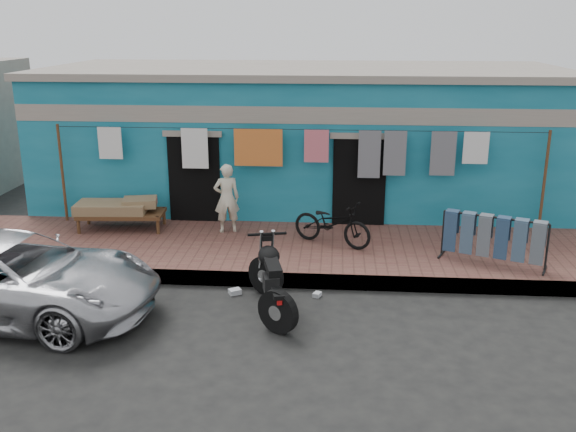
% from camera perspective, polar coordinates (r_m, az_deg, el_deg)
% --- Properties ---
extents(ground, '(80.00, 80.00, 0.00)m').
position_cam_1_polar(ground, '(9.74, -0.94, -9.94)').
color(ground, black).
rests_on(ground, ground).
extents(sidewalk, '(28.00, 3.00, 0.25)m').
position_cam_1_polar(sidewalk, '(12.43, 0.36, -3.18)').
color(sidewalk, brown).
rests_on(sidewalk, ground).
extents(curb, '(28.00, 0.10, 0.25)m').
position_cam_1_polar(curb, '(11.09, -0.18, -5.75)').
color(curb, gray).
rests_on(curb, ground).
extents(building, '(12.20, 5.20, 3.36)m').
position_cam_1_polar(building, '(15.89, 1.42, 7.09)').
color(building, '#126781').
rests_on(building, ground).
extents(clothesline, '(10.06, 0.06, 2.10)m').
position_cam_1_polar(clothesline, '(13.17, 1.98, 5.53)').
color(clothesline, brown).
rests_on(clothesline, sidewalk).
extents(car, '(4.83, 2.57, 1.31)m').
position_cam_1_polar(car, '(10.77, -23.36, -4.90)').
color(car, silver).
rests_on(car, ground).
extents(seated_person, '(0.59, 0.48, 1.42)m').
position_cam_1_polar(seated_person, '(13.05, -5.47, 1.58)').
color(seated_person, beige).
rests_on(seated_person, sidewalk).
extents(bicycle, '(1.70, 1.25, 1.05)m').
position_cam_1_polar(bicycle, '(12.33, 3.96, -0.22)').
color(bicycle, black).
rests_on(bicycle, sidewalk).
extents(motorcycle, '(1.44, 2.07, 1.15)m').
position_cam_1_polar(motorcycle, '(10.02, -1.48, -5.52)').
color(motorcycle, black).
rests_on(motorcycle, ground).
extents(charpoy, '(1.95, 1.13, 0.62)m').
position_cam_1_polar(charpoy, '(13.73, -14.56, 0.12)').
color(charpoy, brown).
rests_on(charpoy, sidewalk).
extents(jeans_rack, '(2.16, 1.73, 0.91)m').
position_cam_1_polar(jeans_rack, '(11.94, 17.80, -1.95)').
color(jeans_rack, black).
rests_on(jeans_rack, sidewalk).
extents(litter_a, '(0.24, 0.23, 0.09)m').
position_cam_1_polar(litter_a, '(10.90, -4.74, -6.71)').
color(litter_a, silver).
rests_on(litter_a, ground).
extents(litter_b, '(0.16, 0.18, 0.07)m').
position_cam_1_polar(litter_b, '(10.77, 2.61, -6.99)').
color(litter_b, silver).
rests_on(litter_b, ground).
extents(litter_c, '(0.25, 0.26, 0.08)m').
position_cam_1_polar(litter_c, '(10.53, -0.65, -7.52)').
color(litter_c, silver).
rests_on(litter_c, ground).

